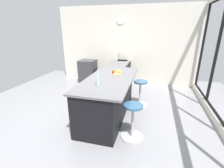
{
  "coord_description": "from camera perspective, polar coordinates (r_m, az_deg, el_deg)",
  "views": [
    {
      "loc": [
        3.16,
        1.09,
        2.02
      ],
      "look_at": [
        -0.19,
        0.2,
        0.81
      ],
      "focal_mm": 25.58,
      "sensor_mm": 36.0,
      "label": 1
    }
  ],
  "objects": [
    {
      "name": "stool_middle",
      "position": [
        3.14,
        7.33,
        -13.46
      ],
      "size": [
        0.44,
        0.44,
        0.7
      ],
      "color": "#B7B7BC",
      "rests_on": "ground_plane"
    },
    {
      "name": "oven_range",
      "position": [
        6.39,
        -8.57,
        4.62
      ],
      "size": [
        0.6,
        0.61,
        0.86
      ],
      "color": "#38383D",
      "rests_on": "ground_plane"
    },
    {
      "name": "ground_plane",
      "position": [
        3.9,
        -3.69,
        -11.94
      ],
      "size": [
        7.44,
        7.44,
        0.0
      ],
      "primitive_type": "plane",
      "color": "gray"
    },
    {
      "name": "interior_partition_left",
      "position": [
        6.15,
        4.69,
        13.42
      ],
      "size": [
        0.15,
        5.12,
        2.81
      ],
      "color": "silver",
      "rests_on": "ground_plane"
    },
    {
      "name": "apple_yellow",
      "position": [
        3.98,
        2.56,
        4.6
      ],
      "size": [
        0.09,
        0.09,
        0.09
      ],
      "primitive_type": "sphere",
      "color": "gold",
      "rests_on": "cutting_board"
    },
    {
      "name": "stool_by_window",
      "position": [
        4.41,
        9.92,
        -3.55
      ],
      "size": [
        0.44,
        0.44,
        0.7
      ],
      "color": "#B7B7BC",
      "rests_on": "ground_plane"
    },
    {
      "name": "kitchen_island",
      "position": [
        3.81,
        -1.42,
        -4.54
      ],
      "size": [
        2.27,
        1.03,
        0.95
      ],
      "color": "black",
      "rests_on": "ground_plane"
    },
    {
      "name": "water_bottle",
      "position": [
        3.11,
        -5.11,
        1.53
      ],
      "size": [
        0.06,
        0.06,
        0.31
      ],
      "color": "silver",
      "rests_on": "kitchen_island"
    },
    {
      "name": "sink_cabinet",
      "position": [
        6.0,
        3.32,
        4.06
      ],
      "size": [
        1.98,
        0.6,
        1.17
      ],
      "color": "black",
      "rests_on": "ground_plane"
    },
    {
      "name": "cutting_board",
      "position": [
        4.01,
        1.62,
        3.95
      ],
      "size": [
        0.36,
        0.24,
        0.02
      ],
      "primitive_type": "cube",
      "color": "tan",
      "rests_on": "kitchen_island"
    },
    {
      "name": "apple_red",
      "position": [
        3.91,
        0.32,
        4.26
      ],
      "size": [
        0.07,
        0.07,
        0.07
      ],
      "primitive_type": "sphere",
      "color": "red",
      "rests_on": "cutting_board"
    },
    {
      "name": "apple_green",
      "position": [
        4.07,
        0.92,
        4.87
      ],
      "size": [
        0.07,
        0.07,
        0.07
      ],
      "primitive_type": "sphere",
      "color": "#609E2D",
      "rests_on": "cutting_board"
    }
  ]
}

